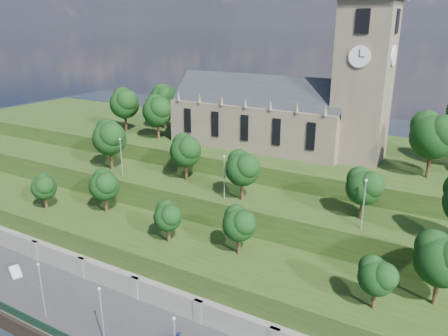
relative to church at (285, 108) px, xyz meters
The scene contains 11 objects.
retaining_wall 39.48m from the church, 91.33° to the right, with size 160.00×2.10×5.00m.
embankment_lower 33.57m from the church, 91.61° to the right, with size 160.00×12.00×8.00m, color #243C14.
embankment_upper 23.71m from the church, 92.66° to the right, with size 160.00×10.00×12.00m, color #243C14.
hilltop 15.57m from the church, 101.11° to the left, with size 160.00×32.00×15.00m, color #243C14.
church is the anchor object (origin of this frame).
trees_lower 29.46m from the church, 80.50° to the right, with size 62.36×8.72×8.16m.
trees_upper 18.73m from the church, 82.84° to the right, with size 62.27×8.54×8.87m.
trees_hilltop 4.79m from the church, ahead, with size 75.78×16.77×11.50m.
lamp_posts_promenade 46.47m from the church, 93.67° to the right, with size 60.36×0.36×7.54m.
lamp_posts_upper 21.06m from the church, 92.26° to the right, with size 40.36×0.36×6.67m.
car_middle 50.52m from the church, 122.25° to the right, with size 1.34×3.84×1.26m, color #B9BBBE.
Camera 1 is at (30.16, -25.86, 36.52)m, focal length 35.00 mm.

